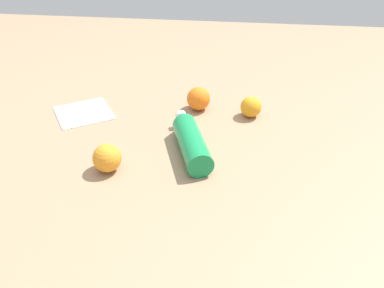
{
  "coord_description": "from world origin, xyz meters",
  "views": [
    {
      "loc": [
        -0.13,
        0.87,
        0.62
      ],
      "look_at": [
        -0.03,
        -0.04,
        0.03
      ],
      "focal_mm": 39.71,
      "sensor_mm": 36.0,
      "label": 1
    }
  ],
  "objects_px": {
    "orange_0": "(107,158)",
    "folded_napkin": "(84,113)",
    "water_bottle": "(190,140)",
    "orange_1": "(199,99)",
    "orange_2": "(251,107)"
  },
  "relations": [
    {
      "from": "orange_0",
      "to": "water_bottle",
      "type": "bearing_deg",
      "value": -150.22
    },
    {
      "from": "orange_0",
      "to": "folded_napkin",
      "type": "xyz_separation_m",
      "value": [
        0.16,
        -0.27,
        -0.03
      ]
    },
    {
      "from": "water_bottle",
      "to": "orange_0",
      "type": "distance_m",
      "value": 0.22
    },
    {
      "from": "water_bottle",
      "to": "orange_0",
      "type": "bearing_deg",
      "value": 100.99
    },
    {
      "from": "folded_napkin",
      "to": "orange_0",
      "type": "bearing_deg",
      "value": 119.9
    },
    {
      "from": "orange_0",
      "to": "orange_2",
      "type": "distance_m",
      "value": 0.47
    },
    {
      "from": "orange_0",
      "to": "orange_1",
      "type": "xyz_separation_m",
      "value": [
        -0.19,
        -0.34,
        0.0
      ]
    },
    {
      "from": "water_bottle",
      "to": "orange_1",
      "type": "xyz_separation_m",
      "value": [
        0.0,
        -0.23,
        0.0
      ]
    },
    {
      "from": "orange_1",
      "to": "folded_napkin",
      "type": "xyz_separation_m",
      "value": [
        0.34,
        0.07,
        -0.03
      ]
    },
    {
      "from": "orange_1",
      "to": "folded_napkin",
      "type": "distance_m",
      "value": 0.35
    },
    {
      "from": "water_bottle",
      "to": "orange_0",
      "type": "height_order",
      "value": "orange_0"
    },
    {
      "from": "orange_0",
      "to": "folded_napkin",
      "type": "height_order",
      "value": "orange_0"
    },
    {
      "from": "water_bottle",
      "to": "orange_1",
      "type": "bearing_deg",
      "value": -17.96
    },
    {
      "from": "water_bottle",
      "to": "orange_0",
      "type": "relative_size",
      "value": 3.71
    },
    {
      "from": "orange_0",
      "to": "orange_2",
      "type": "relative_size",
      "value": 1.13
    }
  ]
}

